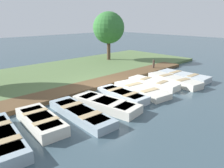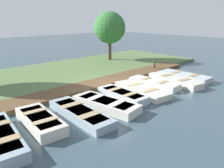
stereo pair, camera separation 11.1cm
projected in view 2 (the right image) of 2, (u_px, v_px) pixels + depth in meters
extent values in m
plane|color=#384C56|center=(110.00, 90.00, 12.51)|extent=(80.00, 80.00, 0.00)
cube|color=#567042|center=(64.00, 73.00, 15.95)|extent=(8.00, 24.00, 0.21)
cube|color=brown|center=(96.00, 84.00, 13.34)|extent=(1.54, 17.05, 0.21)
cube|color=#8C9EA8|center=(1.00, 137.00, 7.19)|extent=(3.44, 1.35, 0.41)
cube|color=beige|center=(0.00, 132.00, 7.14)|extent=(2.82, 1.07, 0.03)
cube|color=tan|center=(4.00, 140.00, 6.64)|extent=(0.44, 0.93, 0.03)
cube|color=beige|center=(40.00, 121.00, 8.32)|extent=(2.84, 1.26, 0.42)
cube|color=#4C709E|center=(40.00, 116.00, 8.26)|extent=(2.32, 0.99, 0.03)
cube|color=tan|center=(45.00, 121.00, 7.86)|extent=(0.36, 0.96, 0.03)
cube|color=tan|center=(35.00, 111.00, 8.64)|extent=(0.36, 0.96, 0.03)
cube|color=#8C9EA8|center=(80.00, 113.00, 9.08)|extent=(3.63, 1.17, 0.33)
cube|color=#6B7F51|center=(80.00, 110.00, 9.04)|extent=(2.97, 0.92, 0.03)
cube|color=tan|center=(89.00, 115.00, 8.54)|extent=(0.40, 0.95, 0.03)
cube|color=tan|center=(71.00, 105.00, 9.52)|extent=(0.40, 0.95, 0.03)
cube|color=beige|center=(106.00, 104.00, 9.99)|extent=(3.38, 1.57, 0.38)
cube|color=#4C709E|center=(106.00, 101.00, 9.94)|extent=(2.76, 1.25, 0.03)
cube|color=beige|center=(117.00, 103.00, 9.56)|extent=(0.47, 1.06, 0.03)
cube|color=beige|center=(96.00, 97.00, 10.30)|extent=(0.47, 1.06, 0.03)
cube|color=#B2BCC1|center=(122.00, 95.00, 11.15)|extent=(2.90, 1.06, 0.38)
cube|color=teal|center=(122.00, 92.00, 11.10)|extent=(2.37, 0.83, 0.03)
cube|color=tan|center=(130.00, 94.00, 10.71)|extent=(0.31, 0.91, 0.03)
cube|color=tan|center=(115.00, 89.00, 11.48)|extent=(0.31, 0.91, 0.03)
cube|color=beige|center=(141.00, 90.00, 12.04)|extent=(3.53, 1.68, 0.31)
cube|color=#4C709E|center=(141.00, 88.00, 12.00)|extent=(2.89, 1.33, 0.03)
cube|color=tan|center=(150.00, 90.00, 11.49)|extent=(0.50, 1.13, 0.03)
cube|color=tan|center=(134.00, 84.00, 12.50)|extent=(0.50, 1.13, 0.03)
cube|color=silver|center=(154.00, 84.00, 13.13)|extent=(3.13, 1.09, 0.38)
cube|color=#4C709E|center=(154.00, 81.00, 13.07)|extent=(2.56, 0.86, 0.03)
cube|color=tan|center=(163.00, 82.00, 12.67)|extent=(0.34, 0.91, 0.03)
cube|color=tan|center=(146.00, 78.00, 13.46)|extent=(0.34, 0.91, 0.03)
cube|color=beige|center=(175.00, 81.00, 13.73)|extent=(3.68, 1.62, 0.39)
cube|color=#994C33|center=(175.00, 78.00, 13.68)|extent=(3.01, 1.29, 0.03)
cube|color=tan|center=(184.00, 80.00, 13.14)|extent=(0.51, 1.02, 0.03)
cube|color=tan|center=(167.00, 75.00, 14.20)|extent=(0.51, 1.02, 0.03)
cube|color=#B2BCC1|center=(184.00, 76.00, 14.70)|extent=(3.37, 1.24, 0.38)
cube|color=#6B7F51|center=(185.00, 74.00, 14.65)|extent=(2.76, 0.97, 0.03)
cube|color=tan|center=(193.00, 75.00, 14.20)|extent=(0.35, 1.10, 0.03)
cube|color=tan|center=(176.00, 72.00, 15.09)|extent=(0.35, 1.10, 0.03)
cylinder|color=#47382D|center=(154.00, 66.00, 17.07)|extent=(0.16, 0.16, 0.77)
sphere|color=#47382D|center=(155.00, 60.00, 16.95)|extent=(0.14, 0.14, 0.14)
cylinder|color=#4C3828|center=(110.00, 49.00, 20.30)|extent=(0.32, 0.32, 2.33)
sphere|color=#337033|center=(110.00, 28.00, 19.74)|extent=(2.85, 2.85, 2.85)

